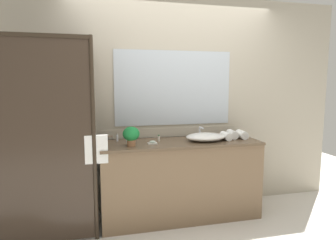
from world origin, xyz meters
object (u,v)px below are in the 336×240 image
Objects in this scene: sink_basin at (205,137)px; amenity_bottle_lotion at (159,138)px; soap_dish at (152,143)px; rolled_towel_far_edge at (226,136)px; potted_plant at (131,135)px; rolled_towel_near_edge at (242,134)px; faucet at (200,134)px; amenity_bottle_conditioner at (127,139)px; amenity_bottle_shampoo at (117,138)px; rolled_towel_middle at (232,134)px.

sink_basin is 0.54m from amenity_bottle_lotion.
rolled_towel_far_edge is (0.88, 0.03, 0.03)m from soap_dish.
potted_plant is 1.34m from rolled_towel_near_edge.
amenity_bottle_conditioner is at bearing -176.39° from faucet.
rolled_towel_near_edge is (1.35, -0.10, 0.01)m from amenity_bottle_conditioner.
sink_basin reaches higher than soap_dish.
amenity_bottle_lotion is (0.46, -0.12, -0.01)m from amenity_bottle_shampoo.
faucet reaches higher than sink_basin.
rolled_towel_far_edge reaches higher than sink_basin.
rolled_towel_near_edge reaches higher than sink_basin.
soap_dish is (-0.62, -0.03, -0.03)m from sink_basin.
amenity_bottle_shampoo is 1.26m from rolled_towel_far_edge.
rolled_towel_far_edge reaches higher than amenity_bottle_conditioner.
sink_basin reaches higher than amenity_bottle_conditioner.
potted_plant is 0.38m from amenity_bottle_lotion.
faucet reaches higher than amenity_bottle_shampoo.
potted_plant is at bearing -176.40° from rolled_towel_far_edge.
amenity_bottle_lotion is 0.39× the size of rolled_towel_middle.
sink_basin is at bearing -8.16° from amenity_bottle_conditioner.
soap_dish is 0.88m from rolled_towel_far_edge.
soap_dish is at bearing -178.27° from rolled_towel_far_edge.
potted_plant is at bearing -175.32° from rolled_towel_near_edge.
amenity_bottle_lotion is at bearing 178.11° from rolled_towel_middle.
rolled_towel_middle is at bearing 6.44° from potted_plant.
potted_plant is at bearing -153.09° from amenity_bottle_lotion.
faucet is at bearing 19.14° from soap_dish.
amenity_bottle_lotion is at bearing 52.29° from soap_dish.
sink_basin reaches higher than amenity_bottle_lotion.
amenity_bottle_lotion is at bearing 176.67° from rolled_towel_near_edge.
amenity_bottle_shampoo is at bearing 173.90° from rolled_towel_middle.
potted_plant reaches higher than amenity_bottle_conditioner.
sink_basin is 2.28× the size of rolled_towel_near_edge.
rolled_towel_middle is (1.22, 0.14, -0.07)m from potted_plant.
potted_plant is at bearing -83.88° from amenity_bottle_conditioner.
amenity_bottle_shampoo is at bearing 165.98° from amenity_bottle_lotion.
amenity_bottle_conditioner is 1.25m from rolled_towel_middle.
amenity_bottle_lotion is at bearing -14.02° from amenity_bottle_shampoo.
potted_plant is at bearing -65.21° from amenity_bottle_shampoo.
amenity_bottle_conditioner is at bearing 176.94° from rolled_towel_middle.
potted_plant is 0.22m from amenity_bottle_conditioner.
potted_plant is 0.32m from amenity_bottle_shampoo.
rolled_towel_middle reaches higher than rolled_towel_far_edge.
sink_basin is 4.54× the size of soap_dish.
rolled_towel_near_edge is 0.22m from rolled_towel_far_edge.
faucet is at bearing 162.34° from rolled_towel_near_edge.
soap_dish is at bearing 10.51° from potted_plant.
rolled_towel_near_edge reaches higher than amenity_bottle_lotion.
rolled_towel_near_edge is at bearing 4.68° from potted_plant.
amenity_bottle_conditioner is at bearing 175.97° from rolled_towel_near_edge.
rolled_towel_near_edge is at bearing 3.42° from soap_dish.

